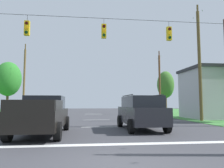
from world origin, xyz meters
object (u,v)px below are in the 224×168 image
Objects in this scene: utility_pole_far_left at (24,79)px; tree_roadside_left at (8,79)px; utility_pole_far_right at (160,83)px; utility_pole_mid_right at (200,63)px; distant_car_crossing_white at (37,109)px; pickup_truck at (43,115)px; suv_black at (141,112)px; overhead_signal_span at (102,63)px; tree_roadside_far_right at (166,85)px.

utility_pole_far_left is 4.10m from tree_roadside_left.
utility_pole_far_right is 19.25m from utility_pole_far_left.
utility_pole_mid_right is 22.84m from utility_pole_far_left.
distant_car_crossing_white is 0.47× the size of utility_pole_far_right.
utility_pole_far_left is (-6.65, 19.62, 3.96)m from pickup_truck.
utility_pole_far_right is at bearing -9.74° from tree_roadside_left.
pickup_truck is 5.59m from suv_black.
suv_black is at bearing -28.07° from overhead_signal_span.
utility_pole_far_left is (-1.69, -0.77, 4.14)m from distant_car_crossing_white.
distant_car_crossing_white is (-8.10, 17.77, -3.39)m from overhead_signal_span.
suv_black is 0.53× the size of utility_pole_far_right.
overhead_signal_span is 4.11× the size of distant_car_crossing_white.
utility_pole_far_right reaches higher than overhead_signal_span.
tree_roadside_left is at bearing 158.34° from distant_car_crossing_white.
tree_roadside_left is at bearing 144.88° from utility_pole_mid_right.
utility_pole_far_right is at bearing 55.77° from pickup_truck.
utility_pole_mid_right is at bearing -34.11° from utility_pole_far_left.
utility_pole_far_right reaches higher than tree_roadside_far_right.
pickup_truck is at bearing -124.23° from utility_pole_far_right.
overhead_signal_span is at bearing 39.93° from pickup_truck.
utility_pole_far_right reaches higher than pickup_truck.
utility_pole_far_right is (17.53, -1.93, 3.67)m from distant_car_crossing_white.
utility_pole_far_right is at bearing 59.25° from overhead_signal_span.
utility_pole_far_right is (0.30, 11.65, -0.74)m from utility_pole_mid_right.
utility_pole_far_right is at bearing -3.45° from utility_pole_far_left.
overhead_signal_span is at bearing -155.32° from utility_pole_mid_right.
utility_pole_far_right is at bearing -6.29° from distant_car_crossing_white.
suv_black is (5.40, 1.42, 0.09)m from pickup_truck.
tree_roadside_far_right is at bearing 81.81° from utility_pole_mid_right.
distant_car_crossing_white is 0.44× the size of utility_pole_far_left.
tree_roadside_far_right reaches higher than suv_black.
utility_pole_far_right is (12.56, 18.47, 3.49)m from pickup_truck.
utility_pole_mid_right is at bearing 24.68° from overhead_signal_span.
overhead_signal_span is 3.33× the size of pickup_truck.
pickup_truck is at bearing -71.29° from utility_pole_far_left.
tree_roadside_far_right is 0.84× the size of tree_roadside_left.
utility_pole_mid_right is 13.89m from tree_roadside_far_right.
overhead_signal_span is 5.21m from pickup_truck.
tree_roadside_far_right reaches higher than pickup_truck.
distant_car_crossing_white is 0.67× the size of tree_roadside_far_right.
utility_pole_mid_right is at bearing -91.49° from utility_pole_far_right.
overhead_signal_span is 1.95× the size of utility_pole_far_right.
utility_pole_mid_right is (17.22, -13.58, 4.41)m from distant_car_crossing_white.
utility_pole_mid_right reaches higher than tree_roadside_left.
pickup_truck is at bearing -66.40° from tree_roadside_left.
overhead_signal_span is 21.08m from tree_roadside_far_right.
distant_car_crossing_white is 4.53m from utility_pole_far_left.
pickup_truck reaches higher than distant_car_crossing_white.
tree_roadside_left is (-3.09, 2.67, 0.29)m from utility_pole_far_left.
utility_pole_far_right is 1.41× the size of tree_roadside_far_right.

